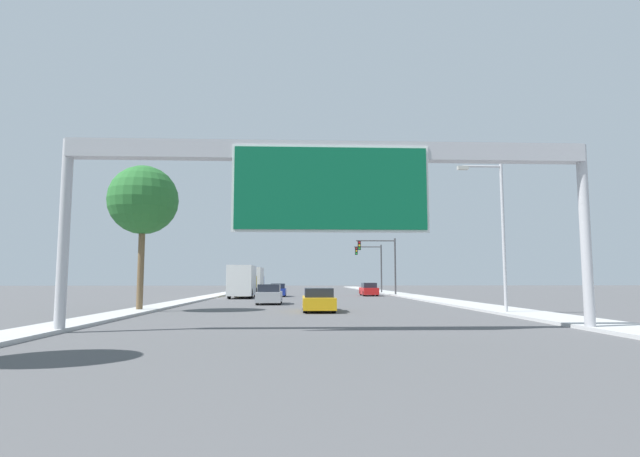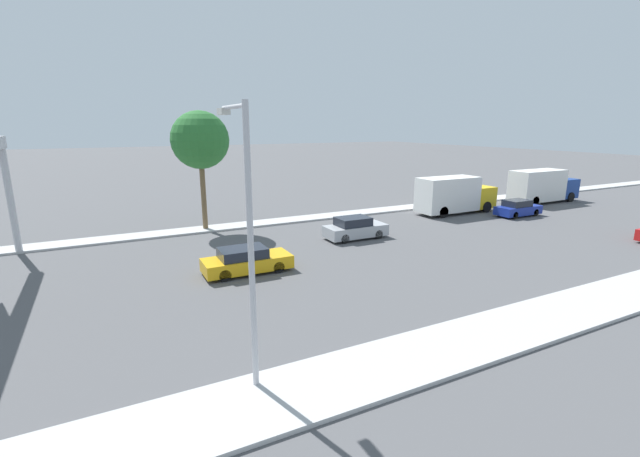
{
  "view_description": "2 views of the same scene",
  "coord_description": "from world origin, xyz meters",
  "px_view_note": "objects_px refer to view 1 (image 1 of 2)",
  "views": [
    {
      "loc": [
        -1.21,
        -0.87,
        1.96
      ],
      "look_at": [
        0.0,
        27.41,
        4.83
      ],
      "focal_mm": 28.0,
      "sensor_mm": 36.0,
      "label": 1
    },
    {
      "loc": [
        21.58,
        23.19,
        7.88
      ],
      "look_at": [
        -0.32,
        34.33,
        1.89
      ],
      "focal_mm": 24.0,
      "sensor_mm": 36.0,
      "label": 2
    }
  ],
  "objects_px": {
    "sign_gantry": "(331,176)",
    "street_lamp_right": "(497,224)",
    "truck_box_secondary": "(243,282)",
    "car_near_left": "(369,290)",
    "car_mid_right": "(318,300)",
    "traffic_light_near_intersection": "(383,257)",
    "palm_tree_background": "(143,201)",
    "car_far_left": "(269,295)",
    "traffic_light_mid_block": "(373,261)",
    "truck_box_primary": "(253,281)",
    "car_mid_left": "(278,290)"
  },
  "relations": [
    {
      "from": "car_far_left",
      "to": "street_lamp_right",
      "type": "height_order",
      "value": "street_lamp_right"
    },
    {
      "from": "car_mid_left",
      "to": "truck_box_primary",
      "type": "height_order",
      "value": "truck_box_primary"
    },
    {
      "from": "palm_tree_background",
      "to": "car_mid_right",
      "type": "bearing_deg",
      "value": -0.76
    },
    {
      "from": "truck_box_secondary",
      "to": "street_lamp_right",
      "type": "bearing_deg",
      "value": -55.33
    },
    {
      "from": "traffic_light_mid_block",
      "to": "car_mid_right",
      "type": "bearing_deg",
      "value": -103.36
    },
    {
      "from": "car_mid_right",
      "to": "car_far_left",
      "type": "bearing_deg",
      "value": 111.11
    },
    {
      "from": "truck_box_secondary",
      "to": "traffic_light_near_intersection",
      "type": "bearing_deg",
      "value": 22.88
    },
    {
      "from": "car_near_left",
      "to": "traffic_light_mid_block",
      "type": "relative_size",
      "value": 0.71
    },
    {
      "from": "car_near_left",
      "to": "street_lamp_right",
      "type": "distance_m",
      "value": 31.25
    },
    {
      "from": "sign_gantry",
      "to": "car_mid_left",
      "type": "bearing_deg",
      "value": 95.31
    },
    {
      "from": "truck_box_secondary",
      "to": "car_mid_right",
      "type": "bearing_deg",
      "value": -72.09
    },
    {
      "from": "car_mid_left",
      "to": "traffic_light_near_intersection",
      "type": "xyz_separation_m",
      "value": [
        12.32,
        2.46,
        3.89
      ]
    },
    {
      "from": "sign_gantry",
      "to": "truck_box_secondary",
      "type": "height_order",
      "value": "sign_gantry"
    },
    {
      "from": "palm_tree_background",
      "to": "street_lamp_right",
      "type": "relative_size",
      "value": 1.04
    },
    {
      "from": "traffic_light_mid_block",
      "to": "truck_box_primary",
      "type": "bearing_deg",
      "value": -164.02
    },
    {
      "from": "car_near_left",
      "to": "palm_tree_background",
      "type": "relative_size",
      "value": 0.54
    },
    {
      "from": "sign_gantry",
      "to": "truck_box_primary",
      "type": "relative_size",
      "value": 2.42
    },
    {
      "from": "sign_gantry",
      "to": "traffic_light_near_intersection",
      "type": "xyz_separation_m",
      "value": [
        8.82,
        40.11,
        -1.32
      ]
    },
    {
      "from": "car_mid_right",
      "to": "car_mid_left",
      "type": "xyz_separation_m",
      "value": [
        -3.5,
        25.88,
        0.02
      ]
    },
    {
      "from": "car_mid_right",
      "to": "truck_box_secondary",
      "type": "distance_m",
      "value": 22.79
    },
    {
      "from": "car_near_left",
      "to": "palm_tree_background",
      "type": "height_order",
      "value": "palm_tree_background"
    },
    {
      "from": "car_mid_left",
      "to": "truck_box_primary",
      "type": "xyz_separation_m",
      "value": [
        -3.5,
        7.84,
        1.03
      ]
    },
    {
      "from": "sign_gantry",
      "to": "street_lamp_right",
      "type": "relative_size",
      "value": 2.38
    },
    {
      "from": "car_far_left",
      "to": "truck_box_secondary",
      "type": "xyz_separation_m",
      "value": [
        -3.5,
        12.6,
        0.96
      ]
    },
    {
      "from": "car_far_left",
      "to": "car_mid_left",
      "type": "distance_m",
      "value": 16.82
    },
    {
      "from": "car_mid_left",
      "to": "truck_box_secondary",
      "type": "bearing_deg",
      "value": -129.69
    },
    {
      "from": "car_near_left",
      "to": "car_far_left",
      "type": "height_order",
      "value": "car_far_left"
    },
    {
      "from": "car_near_left",
      "to": "truck_box_secondary",
      "type": "distance_m",
      "value": 15.34
    },
    {
      "from": "truck_box_primary",
      "to": "street_lamp_right",
      "type": "distance_m",
      "value": 40.58
    },
    {
      "from": "sign_gantry",
      "to": "car_mid_right",
      "type": "distance_m",
      "value": 12.88
    },
    {
      "from": "car_mid_right",
      "to": "car_mid_left",
      "type": "distance_m",
      "value": 26.12
    },
    {
      "from": "truck_box_secondary",
      "to": "traffic_light_near_intersection",
      "type": "height_order",
      "value": "traffic_light_near_intersection"
    },
    {
      "from": "car_mid_right",
      "to": "palm_tree_background",
      "type": "distance_m",
      "value": 12.36
    },
    {
      "from": "car_mid_right",
      "to": "street_lamp_right",
      "type": "xyz_separation_m",
      "value": [
        10.03,
        -2.95,
        4.37
      ]
    },
    {
      "from": "car_mid_right",
      "to": "car_far_left",
      "type": "xyz_separation_m",
      "value": [
        -3.5,
        9.07,
        0.05
      ]
    },
    {
      "from": "sign_gantry",
      "to": "traffic_light_near_intersection",
      "type": "height_order",
      "value": "sign_gantry"
    },
    {
      "from": "car_mid_right",
      "to": "truck_box_secondary",
      "type": "relative_size",
      "value": 0.61
    },
    {
      "from": "car_far_left",
      "to": "truck_box_primary",
      "type": "bearing_deg",
      "value": 98.08
    },
    {
      "from": "car_mid_right",
      "to": "car_near_left",
      "type": "bearing_deg",
      "value": 75.89
    },
    {
      "from": "car_mid_left",
      "to": "street_lamp_right",
      "type": "bearing_deg",
      "value": -64.87
    },
    {
      "from": "car_far_left",
      "to": "palm_tree_background",
      "type": "xyz_separation_m",
      "value": [
        -7.26,
        -8.92,
        6.02
      ]
    },
    {
      "from": "truck_box_primary",
      "to": "sign_gantry",
      "type": "bearing_deg",
      "value": -81.25
    },
    {
      "from": "car_mid_right",
      "to": "palm_tree_background",
      "type": "relative_size",
      "value": 0.54
    },
    {
      "from": "sign_gantry",
      "to": "street_lamp_right",
      "type": "distance_m",
      "value": 13.38
    },
    {
      "from": "car_far_left",
      "to": "traffic_light_mid_block",
      "type": "distance_m",
      "value": 32.09
    },
    {
      "from": "sign_gantry",
      "to": "traffic_light_near_intersection",
      "type": "bearing_deg",
      "value": 77.6
    },
    {
      "from": "car_mid_left",
      "to": "traffic_light_mid_block",
      "type": "height_order",
      "value": "traffic_light_mid_block"
    },
    {
      "from": "truck_box_secondary",
      "to": "palm_tree_background",
      "type": "height_order",
      "value": "palm_tree_background"
    },
    {
      "from": "truck_box_primary",
      "to": "street_lamp_right",
      "type": "relative_size",
      "value": 0.98
    },
    {
      "from": "car_far_left",
      "to": "street_lamp_right",
      "type": "distance_m",
      "value": 18.6
    }
  ]
}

